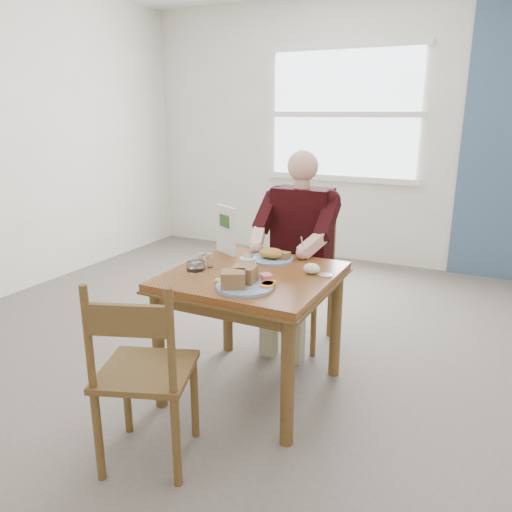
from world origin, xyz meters
The scene contains 16 objects.
floor centered at (0.00, 0.00, 0.00)m, with size 6.00×6.00×0.00m, color #60574D.
wall_back centered at (0.00, 3.00, 1.40)m, with size 5.50×5.50×0.00m, color white.
lemon_wedge centered at (-0.07, -0.25, 0.76)m, with size 0.05×0.04×0.03m, color yellow.
napkin centered at (0.31, 0.13, 0.78)m, with size 0.09×0.08×0.06m, color white.
metal_dish centered at (0.40, 0.12, 0.75)m, with size 0.08×0.08×0.01m, color silver.
window centered at (-0.40, 2.97, 1.60)m, with size 1.72×0.04×1.42m.
table centered at (0.00, 0.00, 0.64)m, with size 0.92×0.92×0.75m.
chair_far centered at (0.00, 0.80, 0.48)m, with size 0.42×0.42×0.95m.
chair_near centered at (-0.15, -0.81, 0.48)m, with size 0.54×0.54×0.95m.
diner centered at (0.00, 0.71, 0.81)m, with size 0.53×0.56×1.39m.
near_plate centered at (0.07, -0.25, 0.79)m, with size 0.39×0.39×0.10m.
far_plate centered at (0.00, 0.27, 0.78)m, with size 0.28×0.28×0.07m.
caddy centered at (-0.08, 0.09, 0.78)m, with size 0.11×0.11×0.07m.
shakers centered at (-0.29, -0.03, 0.79)m, with size 0.10×0.07×0.08m.
creamer centered at (-0.31, -0.11, 0.78)m, with size 0.13×0.13×0.05m.
menu centered at (-0.33, 0.27, 0.91)m, with size 0.19×0.12×0.31m.
Camera 1 is at (1.22, -2.41, 1.64)m, focal length 35.00 mm.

